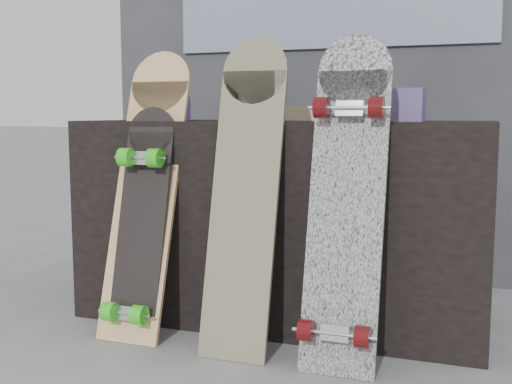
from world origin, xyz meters
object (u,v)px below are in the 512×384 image
at_px(longboard_geisha, 147,183).
at_px(longboard_cascadia, 346,195).
at_px(vendor_table, 283,220).
at_px(longboard_celtic, 246,185).
at_px(skateboard_dark, 140,221).

distance_m(longboard_geisha, longboard_cascadia, 0.79).
height_order(longboard_geisha, longboard_cascadia, longboard_cascadia).
relative_size(vendor_table, longboard_geisha, 1.49).
bearing_deg(vendor_table, longboard_celtic, -92.71).
relative_size(longboard_geisha, skateboard_dark, 1.25).
height_order(vendor_table, longboard_cascadia, longboard_cascadia).
bearing_deg(longboard_celtic, vendor_table, 87.29).
xyz_separation_m(longboard_celtic, skateboard_dark, (-0.41, -0.02, -0.15)).
height_order(vendor_table, skateboard_dark, skateboard_dark).
bearing_deg(skateboard_dark, longboard_geisha, 99.09).
xyz_separation_m(vendor_table, longboard_geisha, (-0.44, -0.31, 0.17)).
bearing_deg(longboard_cascadia, longboard_geisha, 173.83).
distance_m(vendor_table, longboard_cascadia, 0.55).
bearing_deg(longboard_celtic, longboard_geisha, 172.06).
bearing_deg(longboard_celtic, skateboard_dark, -176.88).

